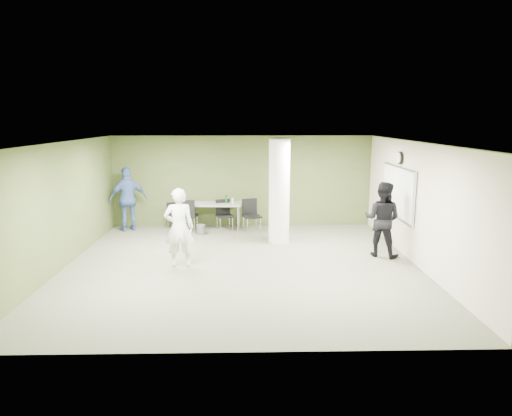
{
  "coord_description": "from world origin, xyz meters",
  "views": [
    {
      "loc": [
        0.09,
        -10.04,
        3.3
      ],
      "look_at": [
        0.35,
        1.0,
        1.14
      ],
      "focal_mm": 32.0,
      "sensor_mm": 36.0,
      "label": 1
    }
  ],
  "objects_px": {
    "chair_back_left": "(173,213)",
    "woman_white": "(179,228)",
    "folding_table": "(213,205)",
    "man_blue": "(128,199)",
    "man_black": "(382,219)"
  },
  "relations": [
    {
      "from": "man_black",
      "to": "folding_table",
      "type": "bearing_deg",
      "value": -1.47
    },
    {
      "from": "chair_back_left",
      "to": "folding_table",
      "type": "bearing_deg",
      "value": 149.27
    },
    {
      "from": "folding_table",
      "to": "chair_back_left",
      "type": "bearing_deg",
      "value": 175.6
    },
    {
      "from": "folding_table",
      "to": "man_black",
      "type": "bearing_deg",
      "value": -30.6
    },
    {
      "from": "chair_back_left",
      "to": "man_black",
      "type": "distance_m",
      "value": 6.27
    },
    {
      "from": "woman_white",
      "to": "man_blue",
      "type": "relative_size",
      "value": 0.94
    },
    {
      "from": "folding_table",
      "to": "man_blue",
      "type": "relative_size",
      "value": 0.91
    },
    {
      "from": "chair_back_left",
      "to": "woman_white",
      "type": "relative_size",
      "value": 0.47
    },
    {
      "from": "chair_back_left",
      "to": "man_blue",
      "type": "bearing_deg",
      "value": -15.84
    },
    {
      "from": "folding_table",
      "to": "man_blue",
      "type": "distance_m",
      "value": 2.53
    },
    {
      "from": "man_blue",
      "to": "chair_back_left",
      "type": "bearing_deg",
      "value": 159.97
    },
    {
      "from": "chair_back_left",
      "to": "man_blue",
      "type": "relative_size",
      "value": 0.44
    },
    {
      "from": "chair_back_left",
      "to": "woman_white",
      "type": "distance_m",
      "value": 3.74
    },
    {
      "from": "man_blue",
      "to": "folding_table",
      "type": "bearing_deg",
      "value": 152.6
    },
    {
      "from": "folding_table",
      "to": "chair_back_left",
      "type": "relative_size",
      "value": 2.06
    }
  ]
}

